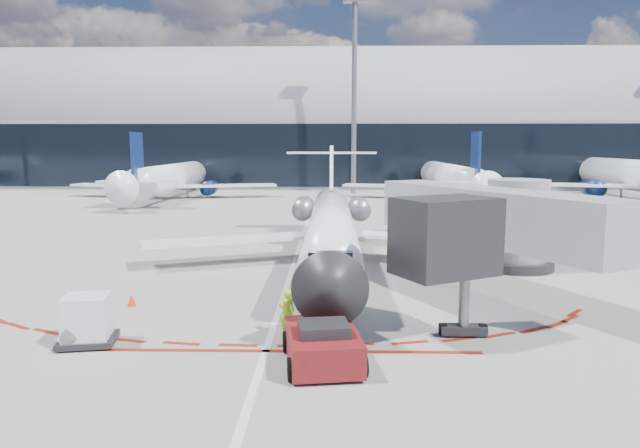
{
  "coord_description": "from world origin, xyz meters",
  "views": [
    {
      "loc": [
        2.15,
        -29.2,
        6.68
      ],
      "look_at": [
        1.54,
        -1.19,
        2.72
      ],
      "focal_mm": 32.0,
      "sensor_mm": 36.0,
      "label": 1
    }
  ],
  "objects_px": {
    "regional_jet": "(331,226)",
    "uld_container": "(87,321)",
    "pushback_tug": "(323,344)",
    "ramp_worker": "(287,312)"
  },
  "relations": [
    {
      "from": "regional_jet",
      "to": "uld_container",
      "type": "distance_m",
      "value": 15.33
    },
    {
      "from": "pushback_tug",
      "to": "uld_container",
      "type": "height_order",
      "value": "uld_container"
    },
    {
      "from": "regional_jet",
      "to": "ramp_worker",
      "type": "distance_m",
      "value": 11.94
    },
    {
      "from": "uld_container",
      "to": "regional_jet",
      "type": "bearing_deg",
      "value": 48.05
    },
    {
      "from": "regional_jet",
      "to": "uld_container",
      "type": "xyz_separation_m",
      "value": [
        -8.11,
        -12.94,
        -1.35
      ]
    },
    {
      "from": "regional_jet",
      "to": "ramp_worker",
      "type": "bearing_deg",
      "value": -97.39
    },
    {
      "from": "regional_jet",
      "to": "pushback_tug",
      "type": "relative_size",
      "value": 4.8
    },
    {
      "from": "pushback_tug",
      "to": "ramp_worker",
      "type": "relative_size",
      "value": 3.33
    },
    {
      "from": "ramp_worker",
      "to": "pushback_tug",
      "type": "bearing_deg",
      "value": 94.12
    },
    {
      "from": "regional_jet",
      "to": "pushback_tug",
      "type": "distance_m",
      "value": 14.55
    }
  ]
}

